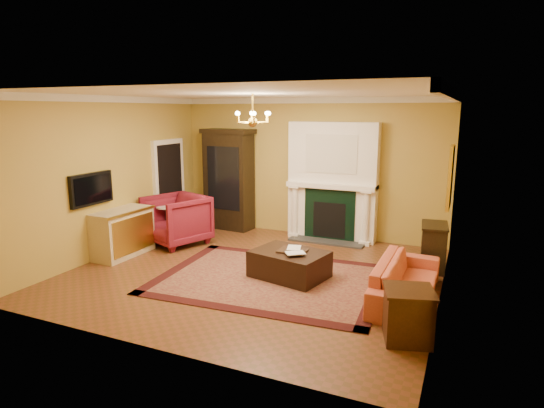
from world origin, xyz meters
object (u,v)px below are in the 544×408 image
Objects in this scene: commode at (122,233)px; coral_sofa at (406,274)px; wingback_armchair at (176,217)px; leather_ottoman at (289,264)px; pedestal_table at (167,221)px; end_table at (408,316)px; console_table at (433,248)px; china_cabinet at (229,182)px.

coral_sofa is (5.26, 0.04, -0.05)m from commode.
wingback_armchair reaches higher than leather_ottoman.
wingback_armchair is 0.39m from pedestal_table.
wingback_armchair is at bearing 78.49° from coral_sofa.
coral_sofa is (5.10, -1.14, -0.04)m from pedestal_table.
commode is at bearing -97.55° from pedestal_table.
pedestal_table is at bearing 155.80° from end_table.
coral_sofa is 3.25× the size of end_table.
console_table is at bearing 17.46° from commode.
pedestal_table is at bearing 175.08° from leather_ottoman.
wingback_armchair reaches higher than pedestal_table.
coral_sofa is at bearing -104.91° from console_table.
coral_sofa reaches higher than leather_ottoman.
pedestal_table is 1.19m from commode.
china_cabinet is 3.57× the size of end_table.
console_table is at bearing 45.19° from leather_ottoman.
console_table is (0.25, 1.54, -0.00)m from coral_sofa.
china_cabinet reaches higher than leather_ottoman.
leather_ottoman is (3.21, -0.99, -0.20)m from pedestal_table.
coral_sofa is at bearing 9.10° from wingback_armchair.
console_table is at bearing -8.75° from coral_sofa.
pedestal_table is 5.80m from end_table.
end_table is at bearing -10.89° from commode.
wingback_armchair is at bearing 155.59° from end_table.
pedestal_table reaches higher than leather_ottoman.
pedestal_table is at bearing -111.17° from china_cabinet.
console_table is (4.64, -1.06, -0.72)m from china_cabinet.
wingback_armchair is at bearing 175.57° from leather_ottoman.
commode reaches higher than end_table.
wingback_armchair is 1.82× the size of end_table.
console_table is (0.06, 2.77, 0.08)m from end_table.
leather_ottoman is at bearing -152.79° from console_table.
china_cabinet is 3.60m from leather_ottoman.
china_cabinet is 4.81m from console_table.
wingback_armchair reaches higher than console_table.
commode reaches higher than coral_sofa.
coral_sofa is 1.25m from end_table.
china_cabinet is 1.89× the size of leather_ottoman.
pedestal_table is 5.37m from console_table.
wingback_armchair is 1.17m from commode.
china_cabinet is at bearing 98.02° from wingback_armchair.
commode is (-0.16, -1.18, 0.01)m from pedestal_table.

